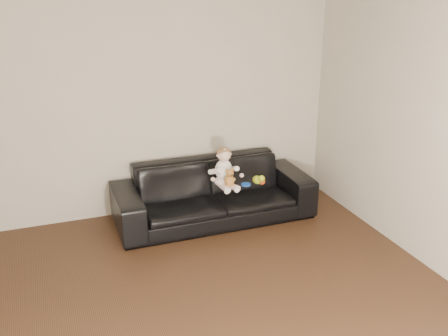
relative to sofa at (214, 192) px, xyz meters
name	(u,v)px	position (x,y,z in m)	size (l,w,h in m)	color
wall_back	(125,107)	(-0.88, 0.50, 0.97)	(5.00, 5.00, 0.00)	#BBB19D
sofa	(214,192)	(0.00, 0.00, 0.00)	(2.28, 0.89, 0.67)	black
baby	(224,170)	(0.09, -0.12, 0.31)	(0.34, 0.41, 0.46)	#FCD5D8
teddy_bear	(230,178)	(0.10, -0.26, 0.26)	(0.14, 0.14, 0.20)	#A96E30
toy_green	(257,180)	(0.48, -0.17, 0.15)	(0.11, 0.13, 0.09)	#ADC617
toy_rattle	(262,182)	(0.51, -0.22, 0.14)	(0.07, 0.07, 0.07)	#C84117
toy_blue_disc	(246,185)	(0.33, -0.17, 0.11)	(0.11, 0.11, 0.02)	blue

